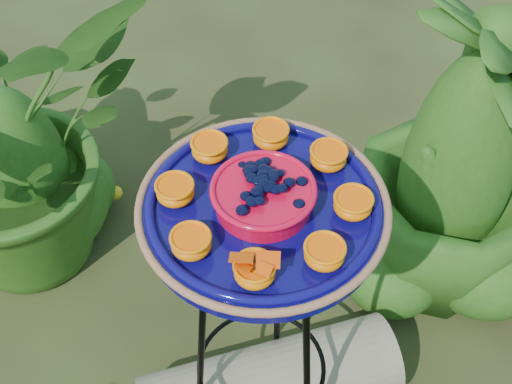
% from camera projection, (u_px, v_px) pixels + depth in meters
% --- Properties ---
extents(tripod_stand, '(0.34, 0.34, 0.81)m').
position_uv_depth(tripod_stand, '(262.00, 318.00, 1.46)').
color(tripod_stand, black).
rests_on(tripod_stand, ground).
extents(feeder_dish, '(0.48, 0.48, 0.10)m').
position_uv_depth(feeder_dish, '(263.00, 206.00, 1.19)').
color(feeder_dish, '#0A0753').
rests_on(feeder_dish, tripod_stand).
extents(shrub_back_left, '(1.00, 1.02, 0.85)m').
position_uv_depth(shrub_back_left, '(7.00, 140.00, 1.89)').
color(shrub_back_left, '#254C14').
rests_on(shrub_back_left, ground).
extents(shrub_back_right, '(0.67, 0.67, 0.94)m').
position_uv_depth(shrub_back_right, '(461.00, 157.00, 1.79)').
color(shrub_back_right, '#254C14').
rests_on(shrub_back_right, ground).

